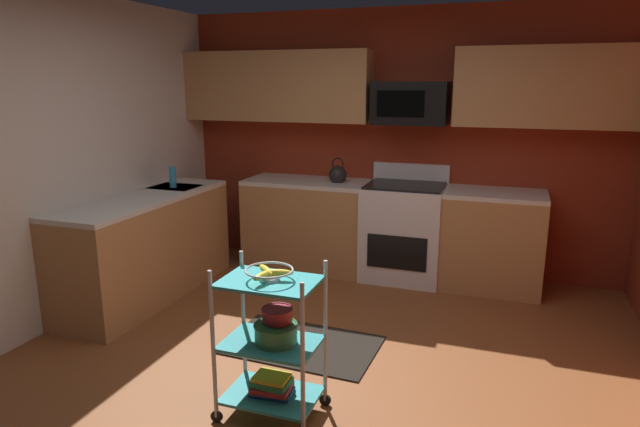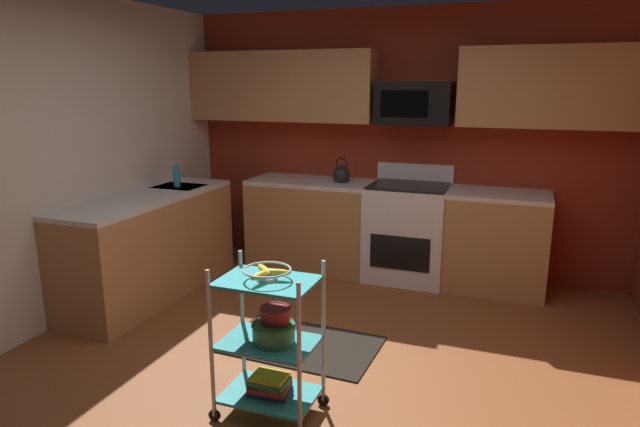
# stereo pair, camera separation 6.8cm
# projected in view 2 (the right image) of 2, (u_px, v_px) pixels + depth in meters

# --- Properties ---
(floor) EXTENTS (4.40, 4.80, 0.04)m
(floor) POSITION_uv_depth(u_px,v_px,m) (312.00, 381.00, 3.60)
(floor) COLOR brown
(floor) RESTS_ON ground
(wall_back) EXTENTS (4.52, 0.06, 2.60)m
(wall_back) POSITION_uv_depth(u_px,v_px,m) (400.00, 143.00, 5.50)
(wall_back) COLOR maroon
(wall_back) RESTS_ON ground
(wall_left) EXTENTS (0.06, 4.80, 2.60)m
(wall_left) POSITION_uv_depth(u_px,v_px,m) (32.00, 164.00, 4.05)
(wall_left) COLOR silver
(wall_left) RESTS_ON ground
(counter_run) EXTENTS (3.66, 2.48, 0.92)m
(counter_run) POSITION_uv_depth(u_px,v_px,m) (300.00, 236.00, 5.21)
(counter_run) COLOR #B27F4C
(counter_run) RESTS_ON ground
(oven_range) EXTENTS (0.76, 0.65, 1.10)m
(oven_range) POSITION_uv_depth(u_px,v_px,m) (407.00, 231.00, 5.34)
(oven_range) COLOR white
(oven_range) RESTS_ON ground
(upper_cabinets) EXTENTS (4.40, 0.33, 0.70)m
(upper_cabinets) POSITION_uv_depth(u_px,v_px,m) (393.00, 87.00, 5.21)
(upper_cabinets) COLOR #B27F4C
(microwave) EXTENTS (0.70, 0.39, 0.40)m
(microwave) POSITION_uv_depth(u_px,v_px,m) (414.00, 103.00, 5.14)
(microwave) COLOR black
(rolling_cart) EXTENTS (0.60, 0.39, 0.91)m
(rolling_cart) POSITION_uv_depth(u_px,v_px,m) (269.00, 342.00, 3.11)
(rolling_cart) COLOR silver
(rolling_cart) RESTS_ON ground
(fruit_bowl) EXTENTS (0.27, 0.27, 0.07)m
(fruit_bowl) POSITION_uv_depth(u_px,v_px,m) (267.00, 272.00, 3.01)
(fruit_bowl) COLOR silver
(fruit_bowl) RESTS_ON rolling_cart
(mixing_bowl_large) EXTENTS (0.25, 0.25, 0.11)m
(mixing_bowl_large) POSITION_uv_depth(u_px,v_px,m) (274.00, 332.00, 3.08)
(mixing_bowl_large) COLOR #387F4C
(mixing_bowl_large) RESTS_ON rolling_cart
(mixing_bowl_small) EXTENTS (0.18, 0.18, 0.08)m
(mixing_bowl_small) POSITION_uv_depth(u_px,v_px,m) (275.00, 314.00, 3.09)
(mixing_bowl_small) COLOR maroon
(mixing_bowl_small) RESTS_ON rolling_cart
(book_stack) EXTENTS (0.25, 0.19, 0.12)m
(book_stack) POSITION_uv_depth(u_px,v_px,m) (270.00, 384.00, 3.17)
(book_stack) COLOR #1E4C8C
(book_stack) RESTS_ON rolling_cart
(kettle) EXTENTS (0.21, 0.18, 0.26)m
(kettle) POSITION_uv_depth(u_px,v_px,m) (341.00, 175.00, 5.44)
(kettle) COLOR black
(kettle) RESTS_ON counter_run
(dish_soap_bottle) EXTENTS (0.06, 0.06, 0.20)m
(dish_soap_bottle) POSITION_uv_depth(u_px,v_px,m) (177.00, 176.00, 5.19)
(dish_soap_bottle) COLOR #2D8CBF
(dish_soap_bottle) RESTS_ON counter_run
(floor_rug) EXTENTS (1.12, 0.74, 0.01)m
(floor_rug) POSITION_uv_depth(u_px,v_px,m) (302.00, 344.00, 4.04)
(floor_rug) COLOR black
(floor_rug) RESTS_ON ground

